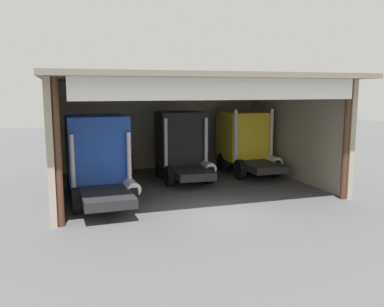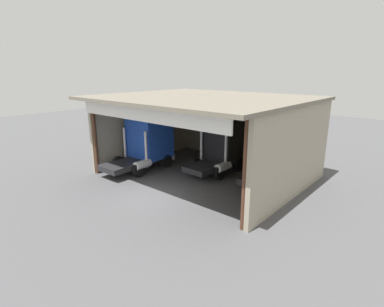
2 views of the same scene
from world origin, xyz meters
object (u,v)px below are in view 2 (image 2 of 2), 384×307
tool_cart (263,161)px  oil_drum (217,151)px  truck_black_center_left_bay (222,146)px  truck_blue_right_bay (147,142)px  truck_yellow_left_bay (278,154)px

tool_cart → oil_drum: bearing=178.4°
truck_black_center_left_bay → oil_drum: size_ratio=4.89×
truck_blue_right_bay → tool_cart: (6.42, 5.51, -1.38)m
oil_drum → tool_cart: (4.27, -0.12, 0.03)m
truck_black_center_left_bay → tool_cart: truck_black_center_left_bay is taller
truck_black_center_left_bay → oil_drum: bearing=132.8°
oil_drum → tool_cart: 4.27m
truck_blue_right_bay → oil_drum: size_ratio=5.66×
truck_blue_right_bay → oil_drum: bearing=67.5°
truck_yellow_left_bay → oil_drum: (-6.34, 2.17, -1.33)m
truck_yellow_left_bay → tool_cart: 3.19m
oil_drum → truck_blue_right_bay: bearing=-110.9°
truck_black_center_left_bay → truck_yellow_left_bay: size_ratio=0.93×
oil_drum → truck_black_center_left_bay: bearing=-48.8°
truck_yellow_left_bay → tool_cart: truck_yellow_left_bay is taller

